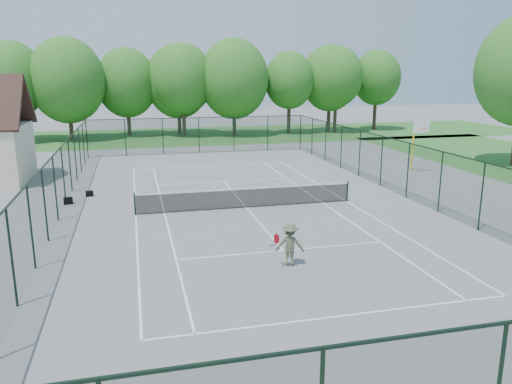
{
  "coord_description": "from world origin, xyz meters",
  "views": [
    {
      "loc": [
        -5.4,
        -23.82,
        6.74
      ],
      "look_at": [
        0.0,
        -2.0,
        1.3
      ],
      "focal_mm": 35.0,
      "sensor_mm": 36.0,
      "label": 1
    }
  ],
  "objects_px": {
    "tennis_net": "(246,197)",
    "basketball_goal": "(418,135)",
    "sports_bag_a": "(68,201)",
    "tennis_player": "(290,245)"
  },
  "relations": [
    {
      "from": "tennis_net",
      "to": "basketball_goal",
      "type": "xyz_separation_m",
      "value": [
        13.38,
        6.34,
        1.99
      ]
    },
    {
      "from": "tennis_net",
      "to": "tennis_player",
      "type": "relative_size",
      "value": 5.81
    },
    {
      "from": "basketball_goal",
      "to": "sports_bag_a",
      "type": "xyz_separation_m",
      "value": [
        -22.26,
        -3.38,
        -2.39
      ]
    },
    {
      "from": "basketball_goal",
      "to": "sports_bag_a",
      "type": "relative_size",
      "value": 7.96
    },
    {
      "from": "tennis_net",
      "to": "sports_bag_a",
      "type": "height_order",
      "value": "tennis_net"
    },
    {
      "from": "basketball_goal",
      "to": "tennis_player",
      "type": "bearing_deg",
      "value": -133.72
    },
    {
      "from": "basketball_goal",
      "to": "sports_bag_a",
      "type": "distance_m",
      "value": 22.64
    },
    {
      "from": "basketball_goal",
      "to": "tennis_player",
      "type": "relative_size",
      "value": 1.91
    },
    {
      "from": "tennis_net",
      "to": "sports_bag_a",
      "type": "bearing_deg",
      "value": 161.53
    },
    {
      "from": "tennis_net",
      "to": "basketball_goal",
      "type": "distance_m",
      "value": 14.94
    }
  ]
}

